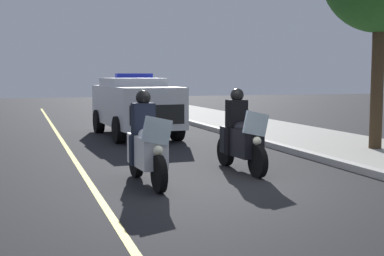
% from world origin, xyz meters
% --- Properties ---
extents(ground_plane, '(80.00, 80.00, 0.00)m').
position_xyz_m(ground_plane, '(0.00, 0.00, 0.00)').
color(ground_plane, black).
extents(curb_strip, '(48.00, 0.24, 0.15)m').
position_xyz_m(curb_strip, '(0.00, 3.23, 0.07)').
color(curb_strip, '#B7B5AD').
rests_on(curb_strip, ground).
extents(lane_stripe_center, '(48.00, 0.12, 0.01)m').
position_xyz_m(lane_stripe_center, '(0.00, -2.20, 0.00)').
color(lane_stripe_center, '#E0D14C').
rests_on(lane_stripe_center, ground).
extents(police_motorcycle_lead_left, '(2.14, 0.60, 1.72)m').
position_xyz_m(police_motorcycle_lead_left, '(-0.59, -1.21, 0.70)').
color(police_motorcycle_lead_left, black).
rests_on(police_motorcycle_lead_left, ground).
extents(police_motorcycle_lead_right, '(2.14, 0.60, 1.72)m').
position_xyz_m(police_motorcycle_lead_right, '(-1.25, 0.94, 0.70)').
color(police_motorcycle_lead_right, black).
rests_on(police_motorcycle_lead_right, ground).
extents(police_suv, '(4.99, 2.27, 2.05)m').
position_xyz_m(police_suv, '(-8.13, 0.18, 1.07)').
color(police_suv, silver).
rests_on(police_suv, ground).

